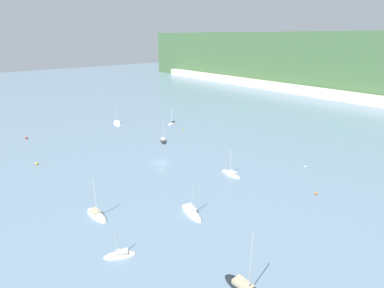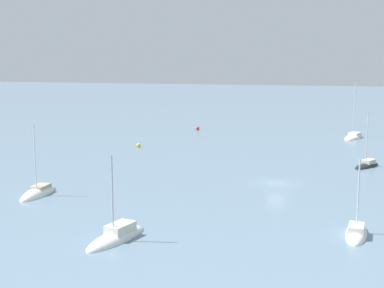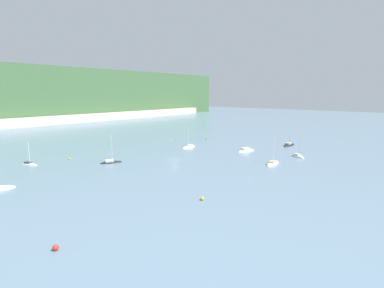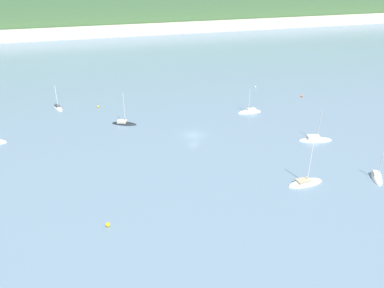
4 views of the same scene
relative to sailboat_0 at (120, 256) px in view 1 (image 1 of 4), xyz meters
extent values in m
plane|color=slate|center=(-28.95, 28.72, -0.07)|extent=(600.00, 600.00, 0.00)
cube|color=beige|center=(-28.95, 161.20, 2.75)|extent=(341.41, 6.00, 5.65)
ellipsoid|color=white|center=(-0.01, -0.03, -0.07)|extent=(4.22, 5.76, 1.82)
cube|color=beige|center=(0.19, 0.37, 0.71)|extent=(2.07, 2.37, 0.57)
cylinder|color=#B2B2B7|center=(-0.14, -0.27, 3.03)|extent=(0.14, 0.14, 5.21)
ellipsoid|color=black|center=(-44.32, 40.25, -0.07)|extent=(6.78, 4.75, 1.18)
cube|color=beige|center=(-44.79, 40.49, 0.61)|extent=(2.75, 2.32, 0.72)
cylinder|color=silver|center=(-44.02, 40.10, 4.34)|extent=(0.14, 0.14, 8.18)
ellipsoid|color=white|center=(-61.19, 56.80, -0.07)|extent=(3.51, 6.15, 1.18)
cube|color=#333842|center=(-61.35, 57.25, 0.50)|extent=(1.77, 2.40, 0.50)
cylinder|color=silver|center=(-61.09, 56.52, 3.50)|extent=(0.14, 0.14, 6.50)
ellipsoid|color=silver|center=(-2.11, 18.07, -0.07)|extent=(8.19, 3.98, 1.63)
cube|color=silver|center=(-2.73, 18.20, 0.82)|extent=(3.12, 2.21, 0.89)
cylinder|color=#B2B2B7|center=(-1.73, 17.98, 4.05)|extent=(0.14, 0.14, 7.36)
cube|color=tan|center=(18.50, 10.82, 0.81)|extent=(3.05, 1.78, 0.73)
cylinder|color=#B2B2B7|center=(19.60, 10.82, 5.60)|extent=(0.14, 0.14, 10.31)
ellipsoid|color=white|center=(-14.45, 2.07, -0.07)|extent=(7.46, 2.76, 1.90)
cube|color=tan|center=(-15.04, 2.04, 0.72)|extent=(2.73, 1.78, 0.55)
cylinder|color=silver|center=(-14.09, 2.10, 4.46)|extent=(0.14, 0.14, 8.02)
ellipsoid|color=silver|center=(-76.10, 38.19, -0.07)|extent=(8.96, 5.14, 1.67)
cube|color=silver|center=(-76.75, 38.39, 0.71)|extent=(3.50, 2.76, 0.64)
cylinder|color=silver|center=(-75.69, 38.07, 5.91)|extent=(0.14, 0.14, 11.05)
ellipsoid|color=white|center=(-9.85, 38.75, -0.07)|extent=(6.77, 2.22, 1.67)
cube|color=silver|center=(-9.31, 38.73, 0.72)|extent=(2.47, 1.46, 0.67)
cylinder|color=silver|center=(-10.18, 38.77, 3.70)|extent=(0.14, 0.14, 6.63)
sphere|color=red|center=(-79.42, 3.06, 0.34)|extent=(0.83, 0.83, 0.83)
sphere|color=orange|center=(10.98, 46.25, 0.23)|extent=(0.61, 0.61, 0.61)
sphere|color=yellow|center=(-51.70, -0.39, 0.29)|extent=(0.74, 0.74, 0.74)
sphere|color=white|center=(0.93, 58.56, 0.21)|extent=(0.57, 0.57, 0.57)
sphere|color=yellow|center=(-50.13, 54.22, 0.23)|extent=(0.60, 0.60, 0.60)
camera|label=1|loc=(40.36, -17.68, 36.05)|focal=28.00mm
camera|label=2|loc=(40.07, 38.06, 15.76)|focal=50.00mm
camera|label=3|loc=(-96.25, -34.94, 20.94)|focal=28.00mm
camera|label=4|loc=(-51.83, -50.04, 38.75)|focal=35.00mm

